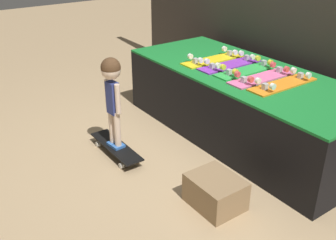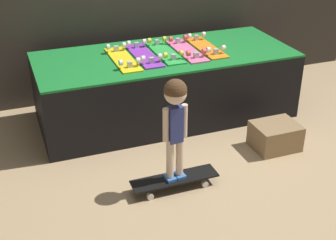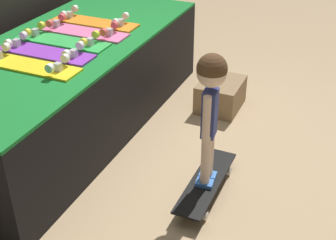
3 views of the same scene
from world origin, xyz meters
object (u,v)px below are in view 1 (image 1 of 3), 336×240
skateboard_green_on_rack (247,70)px  storage_box (215,192)px  skateboard_on_floor (116,147)px  skateboard_pink_on_rack (262,77)px  skateboard_yellow_on_rack (213,59)px  skateboard_purple_on_rack (230,64)px  skateboard_orange_on_rack (283,83)px  child (112,86)px

skateboard_green_on_rack → storage_box: size_ratio=1.74×
storage_box → skateboard_on_floor: bearing=-166.5°
storage_box → skateboard_pink_on_rack: bearing=117.3°
skateboard_yellow_on_rack → skateboard_pink_on_rack: 0.64m
skateboard_yellow_on_rack → skateboard_purple_on_rack: bearing=8.2°
skateboard_pink_on_rack → skateboard_on_floor: (-0.58, -1.18, -0.60)m
skateboard_purple_on_rack → skateboard_on_floor: 1.35m
storage_box → skateboard_yellow_on_rack: bearing=140.8°
skateboard_green_on_rack → skateboard_pink_on_rack: same height
skateboard_purple_on_rack → storage_box: 1.42m
skateboard_yellow_on_rack → skateboard_on_floor: skateboard_yellow_on_rack is taller
skateboard_purple_on_rack → skateboard_on_floor: size_ratio=1.00×
skateboard_yellow_on_rack → skateboard_purple_on_rack: size_ratio=1.00×
skateboard_orange_on_rack → skateboard_pink_on_rack: bearing=-173.0°
skateboard_purple_on_rack → skateboard_on_floor: skateboard_purple_on_rack is taller
storage_box → skateboard_green_on_rack: bearing=125.9°
skateboard_yellow_on_rack → skateboard_on_floor: bearing=-87.0°
skateboard_pink_on_rack → skateboard_orange_on_rack: same height
skateboard_green_on_rack → skateboard_on_floor: 1.40m
skateboard_yellow_on_rack → skateboard_purple_on_rack: same height
skateboard_purple_on_rack → storage_box: skateboard_purple_on_rack is taller
skateboard_green_on_rack → child: 1.26m
skateboard_on_floor → child: bearing=63.4°
child → storage_box: 1.22m
skateboard_yellow_on_rack → child: (0.06, -1.17, -0.01)m
skateboard_yellow_on_rack → skateboard_on_floor: size_ratio=1.00×
child → storage_box: size_ratio=2.10×
skateboard_orange_on_rack → child: size_ratio=0.83×
skateboard_pink_on_rack → skateboard_on_floor: size_ratio=1.00×
skateboard_orange_on_rack → skateboard_on_floor: (-0.79, -1.20, -0.60)m
skateboard_green_on_rack → storage_box: (0.69, -0.95, -0.56)m
skateboard_yellow_on_rack → skateboard_purple_on_rack: 0.22m
skateboard_purple_on_rack → skateboard_on_floor: (-0.15, -1.20, -0.60)m
skateboard_yellow_on_rack → skateboard_green_on_rack: (0.43, 0.04, 0.00)m
child → skateboard_yellow_on_rack: bearing=87.2°
skateboard_purple_on_rack → skateboard_green_on_rack: same height
skateboard_purple_on_rack → skateboard_green_on_rack: (0.21, 0.01, 0.00)m
skateboard_purple_on_rack → skateboard_orange_on_rack: 0.64m
skateboard_green_on_rack → child: size_ratio=0.83×
skateboard_orange_on_rack → child: child is taller
skateboard_on_floor → storage_box: storage_box is taller
skateboard_yellow_on_rack → skateboard_pink_on_rack: (0.64, 0.01, 0.00)m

